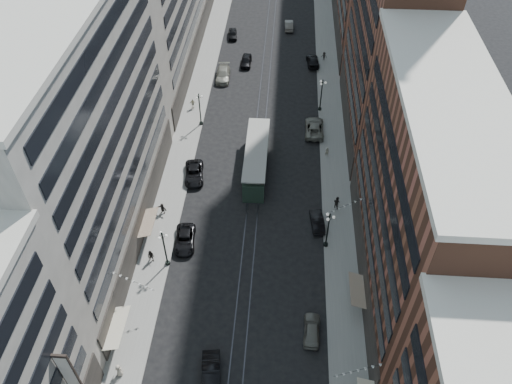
% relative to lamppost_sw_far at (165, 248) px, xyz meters
% --- Properties ---
extents(ground, '(220.00, 220.00, 0.00)m').
position_rel_lamppost_sw_far_xyz_m(ground, '(9.20, 32.00, -3.10)').
color(ground, black).
rests_on(ground, ground).
extents(sidewalk_west, '(4.00, 180.00, 0.15)m').
position_rel_lamppost_sw_far_xyz_m(sidewalk_west, '(-1.80, 42.00, -3.02)').
color(sidewalk_west, gray).
rests_on(sidewalk_west, ground).
extents(sidewalk_east, '(4.00, 180.00, 0.15)m').
position_rel_lamppost_sw_far_xyz_m(sidewalk_east, '(20.20, 42.00, -3.02)').
color(sidewalk_east, gray).
rests_on(sidewalk_east, ground).
extents(rail_west, '(0.12, 180.00, 0.02)m').
position_rel_lamppost_sw_far_xyz_m(rail_west, '(8.50, 42.00, -3.09)').
color(rail_west, '#2D2D33').
rests_on(rail_west, ground).
extents(rail_east, '(0.12, 180.00, 0.02)m').
position_rel_lamppost_sw_far_xyz_m(rail_east, '(9.90, 42.00, -3.09)').
color(rail_east, '#2D2D33').
rests_on(rail_east, ground).
extents(building_west_mid, '(8.00, 36.00, 28.00)m').
position_rel_lamppost_sw_far_xyz_m(building_west_mid, '(-7.80, 5.00, 10.90)').
color(building_west_mid, '#A69F93').
rests_on(building_west_mid, ground).
extents(building_east_mid, '(8.00, 30.00, 24.00)m').
position_rel_lamppost_sw_far_xyz_m(building_east_mid, '(26.20, -0.00, 8.90)').
color(building_east_mid, brown).
rests_on(building_east_mid, ground).
extents(lamppost_sw_far, '(1.03, 1.14, 5.52)m').
position_rel_lamppost_sw_far_xyz_m(lamppost_sw_far, '(0.00, 0.00, 0.00)').
color(lamppost_sw_far, black).
rests_on(lamppost_sw_far, sidewalk_west).
extents(lamppost_sw_mid, '(1.03, 1.14, 5.52)m').
position_rel_lamppost_sw_far_xyz_m(lamppost_sw_mid, '(0.00, 27.00, 0.00)').
color(lamppost_sw_mid, black).
rests_on(lamppost_sw_mid, sidewalk_west).
extents(lamppost_se_far, '(1.03, 1.14, 5.52)m').
position_rel_lamppost_sw_far_xyz_m(lamppost_se_far, '(18.40, 4.00, 0.00)').
color(lamppost_se_far, black).
rests_on(lamppost_se_far, sidewalk_east).
extents(lamppost_se_mid, '(1.03, 1.14, 5.52)m').
position_rel_lamppost_sw_far_xyz_m(lamppost_se_mid, '(18.40, 32.00, 0.00)').
color(lamppost_se_mid, black).
rests_on(lamppost_se_mid, sidewalk_east).
extents(streetcar, '(3.01, 13.58, 3.76)m').
position_rel_lamppost_sw_far_xyz_m(streetcar, '(9.20, 17.29, -1.36)').
color(streetcar, '#213428').
rests_on(streetcar, ground).
extents(car_2, '(2.76, 5.21, 1.39)m').
position_rel_lamppost_sw_far_xyz_m(car_2, '(1.50, 3.31, -2.40)').
color(car_2, black).
rests_on(car_2, ground).
extents(car_4, '(1.90, 4.28, 1.43)m').
position_rel_lamppost_sw_far_xyz_m(car_4, '(16.57, -7.80, -2.38)').
color(car_4, '#636158').
rests_on(car_4, ground).
extents(car_5, '(2.40, 5.17, 1.64)m').
position_rel_lamppost_sw_far_xyz_m(car_5, '(6.89, -13.37, -2.28)').
color(car_5, black).
rests_on(car_5, ground).
extents(pedestrian_1, '(0.87, 0.56, 1.66)m').
position_rel_lamppost_sw_far_xyz_m(pedestrian_1, '(-2.02, -13.53, -2.12)').
color(pedestrian_1, '#ADA28F').
rests_on(pedestrian_1, sidewalk_west).
extents(pedestrian_2, '(0.91, 0.60, 1.73)m').
position_rel_lamppost_sw_far_xyz_m(pedestrian_2, '(-1.90, 0.27, -2.08)').
color(pedestrian_2, black).
rests_on(pedestrian_2, sidewalk_west).
extents(car_7, '(3.20, 5.67, 1.49)m').
position_rel_lamppost_sw_far_xyz_m(car_7, '(0.80, 15.01, -2.35)').
color(car_7, black).
rests_on(car_7, ground).
extents(car_8, '(2.54, 5.78, 1.65)m').
position_rel_lamppost_sw_far_xyz_m(car_8, '(1.91, 40.44, -2.27)').
color(car_8, gray).
rests_on(car_8, ground).
extents(car_9, '(2.12, 4.32, 1.42)m').
position_rel_lamppost_sw_far_xyz_m(car_9, '(2.06, 55.41, -2.39)').
color(car_9, black).
rests_on(car_9, ground).
extents(car_10, '(1.95, 4.36, 1.39)m').
position_rel_lamppost_sw_far_xyz_m(car_10, '(17.44, 7.32, -2.40)').
color(car_10, black).
rests_on(car_10, ground).
extents(car_11, '(2.79, 5.92, 1.63)m').
position_rel_lamppost_sw_far_xyz_m(car_11, '(17.39, 26.28, -2.28)').
color(car_11, slate).
rests_on(car_11, ground).
extents(car_12, '(2.58, 5.26, 1.47)m').
position_rel_lamppost_sw_far_xyz_m(car_12, '(17.47, 46.20, -2.36)').
color(car_12, black).
rests_on(car_12, ground).
extents(car_13, '(1.90, 4.52, 1.53)m').
position_rel_lamppost_sw_far_xyz_m(car_13, '(5.52, 45.38, -2.33)').
color(car_13, black).
rests_on(car_13, ground).
extents(car_14, '(1.76, 4.64, 1.51)m').
position_rel_lamppost_sw_far_xyz_m(car_14, '(12.94, 59.72, -2.34)').
color(car_14, '#68655C').
rests_on(car_14, ground).
extents(pedestrian_5, '(1.49, 0.96, 1.56)m').
position_rel_lamppost_sw_far_xyz_m(pedestrian_5, '(-2.16, 8.00, -2.17)').
color(pedestrian_5, black).
rests_on(pedestrian_5, sidewalk_west).
extents(pedestrian_6, '(1.06, 0.64, 1.69)m').
position_rel_lamppost_sw_far_xyz_m(pedestrian_6, '(-1.88, 31.15, -2.10)').
color(pedestrian_6, beige).
rests_on(pedestrian_6, sidewalk_west).
extents(pedestrian_7, '(1.00, 0.95, 1.84)m').
position_rel_lamppost_sw_far_xyz_m(pedestrian_7, '(19.97, 10.42, -2.03)').
color(pedestrian_7, black).
rests_on(pedestrian_7, sidewalk_east).
extents(pedestrian_8, '(0.56, 0.38, 1.51)m').
position_rel_lamppost_sw_far_xyz_m(pedestrian_8, '(19.09, 20.69, -2.19)').
color(pedestrian_8, '#9D9782').
rests_on(pedestrian_8, sidewalk_east).
extents(pedestrian_9, '(1.07, 0.58, 1.57)m').
position_rel_lamppost_sw_far_xyz_m(pedestrian_9, '(19.51, 47.61, -2.16)').
color(pedestrian_9, black).
rests_on(pedestrian_9, sidewalk_east).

